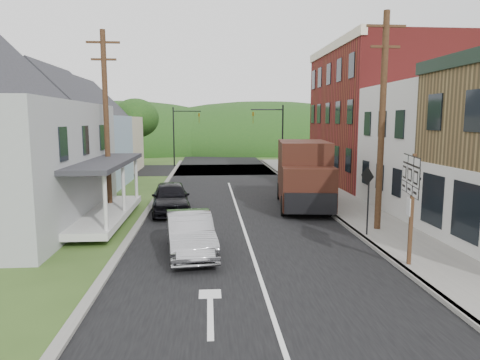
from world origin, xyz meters
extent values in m
plane|color=#2D4719|center=(0.00, 0.00, 0.00)|extent=(120.00, 120.00, 0.00)
cube|color=black|center=(0.00, 10.00, 0.00)|extent=(9.00, 90.00, 0.02)
cube|color=black|center=(0.00, 27.00, 0.00)|extent=(60.00, 9.00, 0.02)
cube|color=slate|center=(5.90, 8.00, 0.07)|extent=(2.80, 55.00, 0.15)
cube|color=slate|center=(4.55, 8.00, 0.07)|extent=(0.20, 55.00, 0.15)
cube|color=slate|center=(-4.65, 8.00, 0.06)|extent=(0.30, 55.00, 0.12)
cube|color=silver|center=(11.30, 7.50, 3.25)|extent=(8.00, 7.00, 6.50)
cube|color=maroon|center=(11.30, 17.00, 5.00)|extent=(8.00, 12.00, 10.00)
cube|color=#93ADC9|center=(-11.00, 17.00, 2.50)|extent=(7.00, 8.00, 5.00)
cube|color=beige|center=(-11.50, 26.00, 2.50)|extent=(7.00, 8.00, 5.00)
cylinder|color=#472D19|center=(5.60, 3.50, 4.50)|extent=(0.26, 0.26, 9.00)
cube|color=#472D19|center=(5.60, 3.50, 8.40)|extent=(1.60, 0.10, 0.10)
cube|color=#472D19|center=(5.60, 3.50, 7.60)|extent=(1.20, 0.10, 0.10)
cylinder|color=#472D19|center=(-6.50, 8.00, 4.50)|extent=(0.26, 0.26, 9.00)
cube|color=#472D19|center=(-6.50, 8.00, 8.40)|extent=(1.60, 0.10, 0.10)
cube|color=#472D19|center=(-6.50, 8.00, 7.60)|extent=(1.20, 0.10, 0.10)
cylinder|color=black|center=(5.00, 23.50, 3.00)|extent=(0.14, 0.14, 6.00)
cylinder|color=black|center=(3.60, 23.50, 5.60)|extent=(2.80, 0.10, 0.10)
imported|color=olive|center=(2.40, 23.50, 4.90)|extent=(0.16, 0.20, 1.00)
cylinder|color=black|center=(-5.00, 30.50, 3.00)|extent=(0.14, 0.14, 6.00)
cylinder|color=black|center=(-3.60, 30.50, 5.60)|extent=(2.80, 0.10, 0.10)
imported|color=olive|center=(-2.40, 30.50, 4.90)|extent=(0.16, 0.20, 1.00)
cylinder|color=#382616|center=(-9.00, 32.00, 1.96)|extent=(0.36, 0.36, 3.92)
ellipsoid|color=black|center=(-9.00, 32.00, 4.90)|extent=(4.80, 4.80, 4.08)
ellipsoid|color=black|center=(0.00, 55.00, 0.00)|extent=(90.00, 30.00, 16.00)
imported|color=#A09FA4|center=(-2.18, 1.06, 0.72)|extent=(2.08, 4.55, 1.45)
imported|color=black|center=(-3.43, 7.91, 0.78)|extent=(2.28, 4.74, 1.56)
cube|color=#33150E|center=(3.70, 9.42, 1.94)|extent=(3.13, 5.17, 3.22)
cube|color=#33150E|center=(3.34, 6.55, 1.39)|extent=(2.75, 2.08, 2.11)
cube|color=black|center=(3.37, 6.77, 2.28)|extent=(2.48, 1.61, 0.06)
cube|color=black|center=(3.23, 5.61, 0.83)|extent=(2.45, 0.46, 1.00)
cylinder|color=black|center=(2.20, 6.80, 0.50)|extent=(0.43, 1.03, 1.00)
cylinder|color=black|center=(4.51, 6.52, 0.50)|extent=(0.43, 1.03, 1.00)
cylinder|color=black|center=(2.74, 11.21, 0.50)|extent=(0.43, 1.03, 1.00)
cylinder|color=black|center=(5.06, 10.93, 0.50)|extent=(0.43, 1.03, 1.00)
cube|color=#472D19|center=(4.82, -1.00, 1.91)|extent=(0.13, 0.13, 3.52)
cube|color=black|center=(4.76, -0.98, 3.02)|extent=(0.47, 1.97, 0.08)
cube|color=silver|center=(4.57, -1.66, 3.47)|extent=(0.14, 0.55, 0.22)
cube|color=silver|center=(4.57, -1.66, 3.02)|extent=(0.15, 0.59, 0.55)
cube|color=silver|center=(4.57, -1.66, 2.57)|extent=(0.14, 0.55, 0.28)
cube|color=silver|center=(4.73, -0.98, 3.47)|extent=(0.14, 0.55, 0.22)
cube|color=silver|center=(4.73, -0.98, 3.02)|extent=(0.15, 0.59, 0.55)
cube|color=silver|center=(4.73, -0.98, 2.57)|extent=(0.14, 0.55, 0.28)
cube|color=silver|center=(4.88, -0.29, 3.47)|extent=(0.14, 0.55, 0.22)
cube|color=silver|center=(4.88, -0.29, 3.02)|extent=(0.15, 0.59, 0.55)
cube|color=silver|center=(4.88, -0.29, 2.57)|extent=(0.14, 0.55, 0.28)
cube|color=silver|center=(4.73, -0.98, 2.01)|extent=(0.12, 0.45, 0.55)
cylinder|color=black|center=(4.80, 2.57, 1.44)|extent=(0.08, 0.08, 2.58)
cube|color=black|center=(4.73, 2.57, 2.52)|extent=(0.25, 0.72, 0.76)
cube|color=yellow|center=(4.75, 2.57, 2.52)|extent=(0.24, 0.66, 0.69)
camera|label=1|loc=(-1.51, -13.66, 4.69)|focal=32.00mm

